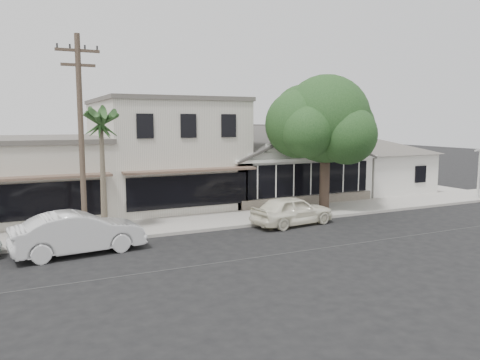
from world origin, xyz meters
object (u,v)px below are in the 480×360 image
car_1 (79,233)px  utility_pole (81,134)px  shade_tree (323,122)px  car_0 (292,210)px

car_1 → utility_pole: bearing=-22.2°
car_1 → shade_tree: size_ratio=0.64×
car_1 → shade_tree: shade_tree is taller
car_0 → car_1: car_1 is taller
utility_pole → shade_tree: utility_pole is taller
utility_pole → shade_tree: size_ratio=1.11×
utility_pole → car_0: (10.18, -0.80, -4.02)m
car_1 → shade_tree: bearing=-82.5°
car_0 → car_1: bearing=86.4°
utility_pole → car_1: utility_pole is taller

